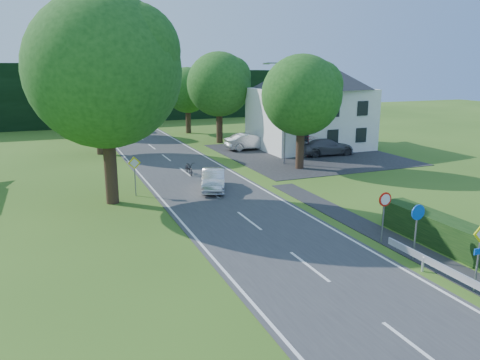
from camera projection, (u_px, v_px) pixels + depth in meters
name	position (u px, v px, depth m)	size (l,w,h in m)	color
road	(235.00, 210.00, 25.62)	(7.00, 80.00, 0.04)	#373739
parking_pad	(306.00, 154.00, 41.70)	(14.00, 16.00, 0.04)	black
line_edge_left	(177.00, 217.00, 24.42)	(0.12, 80.00, 0.01)	white
line_edge_right	(287.00, 203.00, 26.80)	(0.12, 80.00, 0.01)	white
line_centre	(235.00, 210.00, 25.61)	(0.12, 80.00, 0.01)	white
tree_main	(106.00, 101.00, 25.63)	(9.40, 9.40, 11.64)	#1A4815
tree_left_far	(97.00, 106.00, 40.76)	(7.00, 7.00, 8.58)	#1A4815
tree_right_far	(219.00, 98.00, 46.88)	(7.40, 7.40, 9.09)	#1A4815
tree_left_back	(91.00, 100.00, 51.80)	(6.60, 6.60, 8.07)	#1A4815
tree_right_back	(188.00, 100.00, 53.90)	(6.20, 6.20, 7.56)	#1A4815
tree_right_mid	(301.00, 113.00, 34.90)	(7.00, 7.00, 8.58)	#1A4815
treeline_right	(171.00, 95.00, 69.09)	(30.00, 5.00, 7.00)	black
house_white	(310.00, 101.00, 44.08)	(10.60, 8.40, 8.60)	white
streetlight	(284.00, 108.00, 36.50)	(2.03, 0.18, 8.00)	slate
sign_priority_right	(480.00, 244.00, 15.95)	(0.78, 0.09, 2.59)	slate
sign_roundabout	(417.00, 221.00, 18.68)	(0.64, 0.08, 2.37)	slate
sign_speed_limit	(385.00, 205.00, 20.45)	(0.64, 0.11, 2.37)	slate
sign_priority_left	(135.00, 168.00, 28.05)	(0.78, 0.09, 2.44)	slate
moving_car	(213.00, 180.00, 29.56)	(1.39, 3.98, 1.31)	silver
motorcycle	(189.00, 168.00, 33.78)	(0.62, 1.77, 0.93)	black
parked_car_silver_a	(250.00, 141.00, 43.73)	(1.60, 4.59, 1.51)	#ADAEB2
parked_car_grey	(326.00, 147.00, 41.11)	(2.07, 5.09, 1.48)	#57565C
parked_car_silver_b	(346.00, 140.00, 44.19)	(2.63, 5.69, 1.58)	silver
parasol	(308.00, 146.00, 40.12)	(2.05, 2.09, 1.88)	#AB0D22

